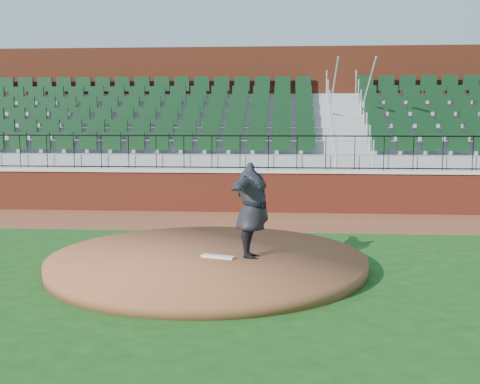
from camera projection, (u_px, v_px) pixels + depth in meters
name	position (u px, v px, depth m)	size (l,w,h in m)	color
ground	(234.00, 270.00, 11.45)	(90.00, 90.00, 0.00)	#144112
warning_track	(251.00, 221.00, 16.79)	(34.00, 3.20, 0.01)	brown
field_wall	(254.00, 192.00, 18.29)	(34.00, 0.35, 1.20)	maroon
wall_cap	(254.00, 171.00, 18.21)	(34.00, 0.45, 0.10)	#B7B7B7
wall_railing	(254.00, 153.00, 18.14)	(34.00, 0.05, 1.00)	black
seating_stands	(259.00, 133.00, 20.78)	(34.00, 5.10, 4.60)	gray
concourse_wall	(262.00, 119.00, 23.49)	(34.00, 0.50, 5.50)	maroon
pitchers_mound	(208.00, 262.00, 11.59)	(6.04, 6.04, 0.25)	brown
pitching_rubber	(218.00, 257.00, 11.37)	(0.64, 0.16, 0.04)	silver
pitcher	(252.00, 210.00, 11.28)	(2.21, 0.60, 1.80)	black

